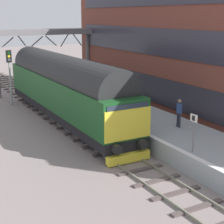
# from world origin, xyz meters

# --- Properties ---
(ground_plane) EXTENTS (140.00, 140.00, 0.00)m
(ground_plane) POSITION_xyz_m (0.00, 0.00, 0.00)
(ground_plane) COLOR gray
(ground_plane) RESTS_ON ground
(track_main) EXTENTS (2.50, 60.00, 0.15)m
(track_main) POSITION_xyz_m (0.00, -0.00, 0.05)
(track_main) COLOR slate
(track_main) RESTS_ON ground
(station_platform) EXTENTS (4.00, 44.00, 1.01)m
(station_platform) POSITION_xyz_m (3.60, 0.00, 0.50)
(station_platform) COLOR #959EA2
(station_platform) RESTS_ON ground
(station_building) EXTENTS (4.77, 29.60, 10.48)m
(station_building) POSITION_xyz_m (8.97, 1.83, 5.24)
(station_building) COLOR brown
(station_building) RESTS_ON ground
(diesel_locomotive) EXTENTS (2.74, 17.62, 4.68)m
(diesel_locomotive) POSITION_xyz_m (0.00, 5.02, 2.48)
(diesel_locomotive) COLOR black
(diesel_locomotive) RESTS_ON ground
(signal_post_near) EXTENTS (0.44, 0.22, 4.55)m
(signal_post_near) POSITION_xyz_m (-2.09, 11.66, 2.92)
(signal_post_near) COLOR gray
(signal_post_near) RESTS_ON ground
(platform_number_sign) EXTENTS (0.10, 0.44, 1.84)m
(platform_number_sign) POSITION_xyz_m (2.10, -6.01, 2.24)
(platform_number_sign) COLOR slate
(platform_number_sign) RESTS_ON station_platform
(waiting_passenger) EXTENTS (0.38, 0.51, 1.64)m
(waiting_passenger) POSITION_xyz_m (4.06, -2.53, 1.99)
(waiting_passenger) COLOR #2C2F3A
(waiting_passenger) RESTS_ON station_platform
(overhead_footbridge) EXTENTS (9.30, 2.00, 6.03)m
(overhead_footbridge) POSITION_xyz_m (2.05, 14.97, 5.37)
(overhead_footbridge) COLOR slate
(overhead_footbridge) RESTS_ON ground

